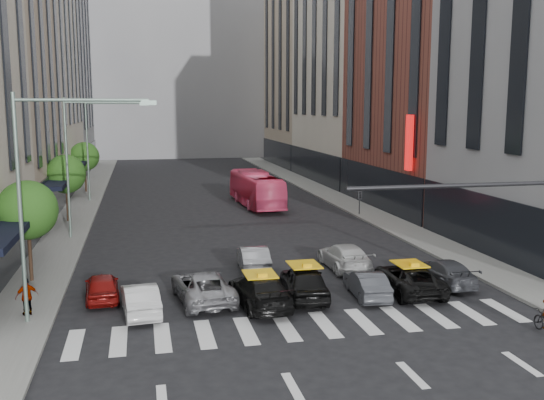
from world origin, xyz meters
TOP-DOWN VIEW (x-y plane):
  - ground at (0.00, 0.00)m, footprint 160.00×160.00m
  - sidewalk_left at (-11.50, 30.00)m, footprint 3.00×96.00m
  - sidewalk_right at (11.50, 30.00)m, footprint 3.00×96.00m
  - building_left_c at (-17.00, 46.00)m, footprint 8.00×20.00m
  - building_left_d at (-17.00, 65.00)m, footprint 8.00×18.00m
  - building_right_b at (17.00, 27.00)m, footprint 8.00×18.00m
  - building_right_c at (17.00, 46.00)m, footprint 8.00×20.00m
  - building_right_d at (17.00, 65.00)m, footprint 8.00×18.00m
  - building_far at (0.00, 85.00)m, footprint 30.00×10.00m
  - tree_near at (-11.80, 10.00)m, footprint 2.88×2.88m
  - tree_mid at (-11.80, 26.00)m, footprint 2.88×2.88m
  - tree_far at (-11.80, 42.00)m, footprint 2.88×2.88m
  - streetlamp_near at (-10.04, 4.00)m, footprint 5.38×0.25m
  - streetlamp_mid at (-10.04, 20.00)m, footprint 5.38×0.25m
  - streetlamp_far at (-10.04, 36.00)m, footprint 5.38×0.25m
  - traffic_signal at (7.69, -1.00)m, footprint 10.10×0.20m
  - liberty_sign at (12.60, 20.00)m, footprint 0.30×0.70m
  - car_red at (-8.26, 6.63)m, footprint 1.71×3.72m
  - car_white_front at (-6.59, 4.37)m, footprint 1.75×4.06m
  - car_silver at (-3.86, 5.44)m, footprint 2.77×5.11m
  - taxi_left at (-1.50, 4.28)m, footprint 2.40×5.02m
  - taxi_center at (0.65, 4.91)m, footprint 2.24×4.68m
  - car_grey_mid at (3.49, 4.46)m, footprint 1.59×3.82m
  - taxi_right at (5.68, 4.73)m, footprint 2.53×4.96m
  - car_grey_curb at (7.91, 5.54)m, footprint 1.75×4.27m
  - car_row2_left at (-0.74, 9.95)m, footprint 1.70×4.21m
  - car_row2_right at (4.09, 9.26)m, footprint 1.93×4.72m
  - bus at (3.35, 30.47)m, footprint 3.08×10.77m
  - pedestrian_far at (-11.10, 4.78)m, footprint 0.99×0.72m

SIDE VIEW (x-z plane):
  - ground at x=0.00m, z-range 0.00..0.00m
  - sidewalk_left at x=-11.50m, z-range 0.00..0.15m
  - sidewalk_right at x=11.50m, z-range 0.00..0.15m
  - car_grey_mid at x=3.49m, z-range 0.00..1.23m
  - car_red at x=-8.26m, z-range 0.00..1.23m
  - car_grey_curb at x=7.91m, z-range 0.00..1.24m
  - car_white_front at x=-6.59m, z-range 0.00..1.30m
  - taxi_right at x=5.68m, z-range 0.00..1.34m
  - car_row2_left at x=-0.74m, z-range 0.00..1.36m
  - car_silver at x=-3.86m, z-range 0.00..1.36m
  - car_row2_right at x=4.09m, z-range 0.00..1.37m
  - taxi_left at x=-1.50m, z-range 0.00..1.41m
  - taxi_center at x=0.65m, z-range 0.00..1.54m
  - pedestrian_far at x=-11.10m, z-range 0.15..1.71m
  - bus at x=3.35m, z-range 0.00..2.96m
  - tree_near at x=-11.80m, z-range 1.18..6.13m
  - tree_mid at x=-11.80m, z-range 1.18..6.13m
  - tree_far at x=-11.80m, z-range 1.18..6.13m
  - traffic_signal at x=7.69m, z-range 1.47..7.47m
  - streetlamp_near at x=-10.04m, z-range 1.40..10.40m
  - streetlamp_mid at x=-10.04m, z-range 1.40..10.40m
  - streetlamp_far at x=-10.04m, z-range 1.40..10.40m
  - liberty_sign at x=12.60m, z-range 4.00..8.00m
  - building_right_b at x=17.00m, z-range 0.00..26.00m
  - building_right_d at x=17.00m, z-range 0.00..28.00m
  - building_left_d at x=-17.00m, z-range 0.00..30.00m
  - building_left_c at x=-17.00m, z-range 0.00..36.00m
  - building_far at x=0.00m, z-range 0.00..36.00m
  - building_right_c at x=17.00m, z-range 0.00..40.00m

